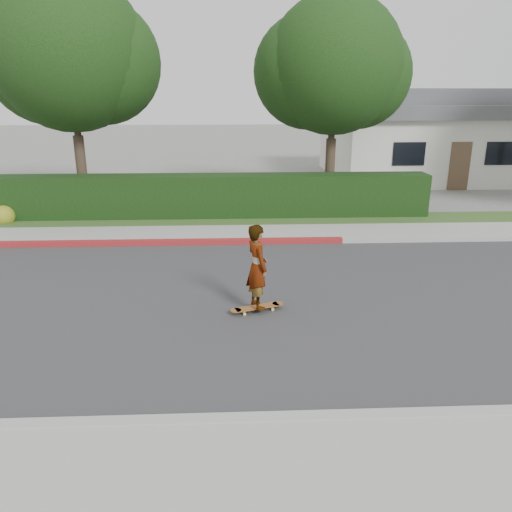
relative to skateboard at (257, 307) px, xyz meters
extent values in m
plane|color=slate|center=(1.67, 0.55, -0.10)|extent=(120.00, 120.00, 0.00)
cube|color=#2D2D30|center=(1.67, 0.55, -0.09)|extent=(60.00, 8.00, 0.01)
cube|color=#9E9E99|center=(1.67, -3.55, -0.02)|extent=(60.00, 0.20, 0.15)
cube|color=gray|center=(1.67, -4.45, -0.04)|extent=(60.00, 1.60, 0.12)
cube|color=#9E9E99|center=(1.67, 4.65, -0.02)|extent=(60.00, 0.20, 0.15)
cube|color=maroon|center=(-3.33, 4.65, -0.02)|extent=(12.00, 0.21, 0.15)
cube|color=gray|center=(1.67, 5.55, -0.04)|extent=(60.00, 1.60, 0.12)
cube|color=#2D4C1E|center=(1.67, 7.15, -0.05)|extent=(60.00, 1.60, 0.10)
cube|color=black|center=(-1.33, 7.75, 0.65)|extent=(15.00, 1.00, 1.50)
sphere|color=#2D4C19|center=(-7.93, 7.15, 0.20)|extent=(0.70, 0.70, 0.70)
cylinder|color=#33261C|center=(-5.83, 9.05, 1.25)|extent=(0.36, 0.36, 2.70)
cylinder|color=#33261C|center=(-5.83, 9.05, 3.28)|extent=(0.24, 0.24, 2.25)
sphere|color=black|center=(-5.83, 9.05, 5.30)|extent=(5.20, 5.20, 5.20)
sphere|color=black|center=(-6.63, 9.45, 5.10)|extent=(4.42, 4.42, 4.42)
sphere|color=black|center=(-4.93, 9.35, 5.00)|extent=(4.16, 4.16, 4.16)
cylinder|color=#33261C|center=(3.17, 9.55, 1.16)|extent=(0.36, 0.36, 2.52)
cylinder|color=#33261C|center=(3.17, 9.55, 3.05)|extent=(0.24, 0.24, 2.10)
sphere|color=black|center=(3.17, 9.55, 4.94)|extent=(4.80, 4.80, 4.80)
sphere|color=black|center=(2.37, 9.95, 4.74)|extent=(4.08, 4.08, 4.08)
sphere|color=black|center=(4.07, 9.85, 4.64)|extent=(3.84, 3.84, 3.84)
cube|color=beige|center=(9.67, 16.55, 1.40)|extent=(10.00, 8.00, 3.00)
cube|color=#4C4C51|center=(9.67, 16.55, 3.20)|extent=(10.60, 8.60, 0.60)
cube|color=#4C4C51|center=(9.67, 16.55, 3.80)|extent=(8.40, 6.40, 0.80)
cube|color=black|center=(7.17, 12.53, 1.50)|extent=(1.40, 0.06, 1.00)
cube|color=black|center=(11.47, 12.53, 1.50)|extent=(1.80, 0.06, 1.00)
cube|color=brown|center=(9.47, 12.53, 0.95)|extent=(0.90, 0.06, 2.10)
cylinder|color=yellow|center=(-0.25, -0.17, -0.06)|extent=(0.07, 0.05, 0.06)
cylinder|color=yellow|center=(-0.31, -0.01, -0.06)|extent=(0.07, 0.05, 0.06)
cylinder|color=yellow|center=(0.31, 0.01, -0.06)|extent=(0.07, 0.05, 0.06)
cylinder|color=yellow|center=(0.25, 0.17, -0.06)|extent=(0.07, 0.05, 0.06)
cube|color=silver|center=(-0.28, -0.09, -0.02)|extent=(0.10, 0.18, 0.02)
cube|color=silver|center=(0.28, 0.09, -0.02)|extent=(0.10, 0.18, 0.02)
cube|color=brown|center=(0.00, 0.00, 0.01)|extent=(0.91, 0.49, 0.02)
cylinder|color=brown|center=(-0.42, -0.14, 0.01)|extent=(0.27, 0.27, 0.02)
cylinder|color=brown|center=(0.42, 0.14, 0.01)|extent=(0.27, 0.27, 0.02)
imported|color=white|center=(0.00, 0.00, 0.85)|extent=(0.59, 0.71, 1.67)
camera|label=1|loc=(-0.42, -9.01, 4.03)|focal=35.00mm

